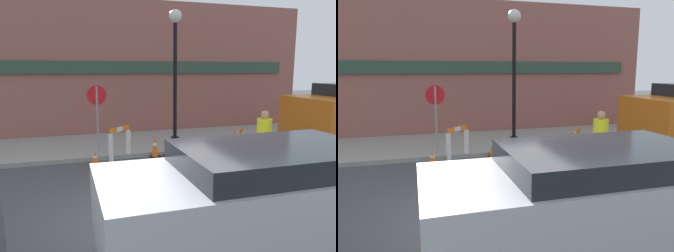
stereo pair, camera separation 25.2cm
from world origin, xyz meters
The scene contains 15 objects.
ground_plane centered at (0.00, 0.00, 0.00)m, with size 60.00×60.00×0.00m, color #424244.
sidewalk_slab centered at (0.00, 6.33, 0.07)m, with size 18.00×3.66×0.13m.
storefront_facade centered at (0.00, 8.23, 2.75)m, with size 18.00×0.22×5.50m.
streetlamp_post centered at (2.07, 5.49, 3.09)m, with size 0.44×0.44×4.55m.
stop_sign centered at (-0.63, 5.10, 1.55)m, with size 0.60×0.06×2.11m.
barricade_0 centered at (-0.06, 4.35, 0.56)m, with size 0.73×0.62×1.04m.
barricade_1 centered at (2.73, 2.29, 0.63)m, with size 0.78×0.80×1.14m.
traffic_cone_0 centered at (2.39, 4.40, 0.30)m, with size 0.30×0.30×0.61m.
traffic_cone_1 centered at (3.30, 3.62, 0.22)m, with size 0.30×0.30×0.46m.
traffic_cone_2 centered at (1.05, 4.40, 0.36)m, with size 0.30×0.30×0.74m.
traffic_cone_3 centered at (1.50, 4.40, 0.25)m, with size 0.30×0.30×0.52m.
traffic_cone_4 centered at (0.36, 2.06, 0.22)m, with size 0.30×0.30×0.47m.
traffic_cone_5 centered at (-0.84, 3.99, 0.22)m, with size 0.30×0.30×0.46m.
person_worker centered at (3.00, 1.48, 0.95)m, with size 0.50×0.50×1.76m.
parked_car_1 centered at (0.92, -1.86, 1.01)m, with size 4.43×1.86×1.81m.
Camera 1 is at (-1.54, -5.24, 2.75)m, focal length 35.00 mm.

